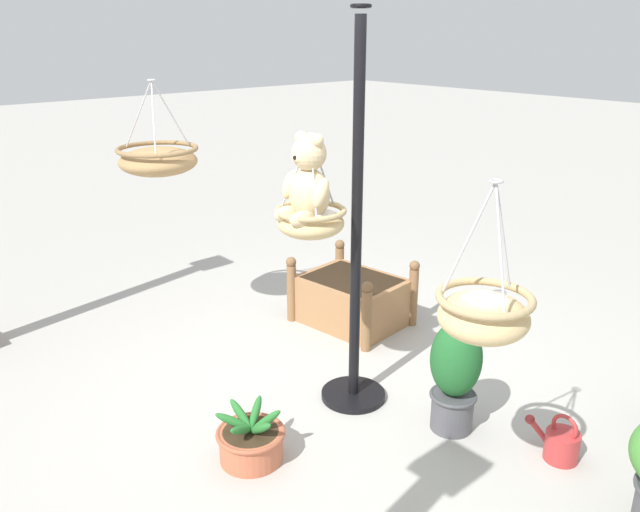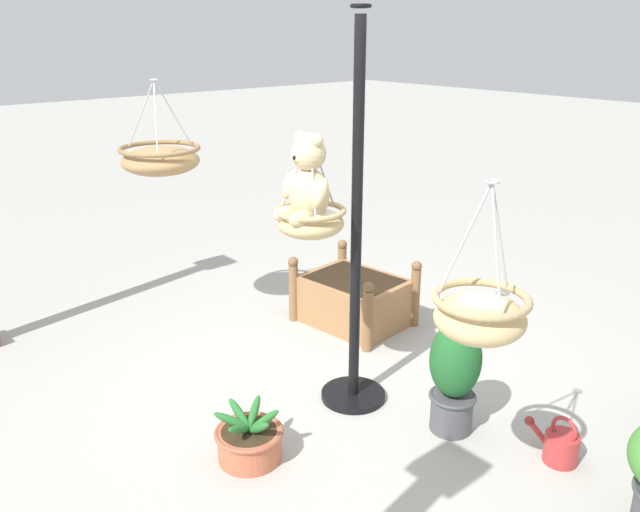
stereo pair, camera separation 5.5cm
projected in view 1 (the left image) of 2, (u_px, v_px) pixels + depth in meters
The scene contains 10 objects.
ground_plane at pixel (325, 386), 4.58m from camera, with size 40.00×40.00×0.00m, color #ADAAA3.
display_pole_central at pixel (355, 290), 4.17m from camera, with size 0.44×0.44×2.54m.
hanging_basket_with_teddy at pixel (311, 220), 3.96m from camera, with size 0.44×0.44×0.64m.
teddy_bear at pixel (307, 184), 3.87m from camera, with size 0.37×0.34×0.54m.
hanging_basket_left_high at pixel (484, 314), 2.88m from camera, with size 0.44×0.44×0.73m.
hanging_basket_right_low at pixel (158, 159), 4.93m from camera, with size 0.62×0.62×0.72m.
wooden_planter_box at pixel (352, 298), 5.50m from camera, with size 0.98×0.81×0.58m.
potted_plant_flowering_red at pixel (251, 440), 3.77m from camera, with size 0.42×0.41×0.34m.
potted_plant_tall_leafy at pixel (455, 374), 3.97m from camera, with size 0.32×0.32×0.74m.
watering_can at pixel (561, 443), 3.78m from camera, with size 0.35×0.20×0.30m.
Camera 1 is at (-2.99, 2.66, 2.41)m, focal length 36.10 mm.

